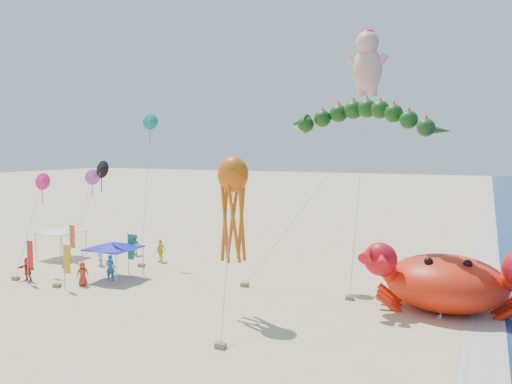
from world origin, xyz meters
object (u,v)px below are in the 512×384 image
(octopus_kite, at_px, (233,201))
(canopy_blue, at_px, (113,245))
(dragon_kite, at_px, (360,123))
(cherub_kite, at_px, (367,61))
(crab_inflatable, at_px, (446,281))
(canopy_white, at_px, (61,229))

(octopus_kite, relative_size, canopy_blue, 2.53)
(dragon_kite, distance_m, canopy_blue, 19.25)
(dragon_kite, height_order, cherub_kite, cherub_kite)
(canopy_blue, bearing_deg, dragon_kite, 15.51)
(cherub_kite, relative_size, octopus_kite, 2.04)
(crab_inflatable, bearing_deg, dragon_kite, 158.81)
(cherub_kite, distance_m, octopus_kite, 17.19)
(crab_inflatable, xyz_separation_m, canopy_blue, (-22.21, -2.43, 0.67))
(crab_inflatable, height_order, canopy_blue, crab_inflatable)
(octopus_kite, xyz_separation_m, canopy_white, (-20.21, 6.72, -4.01))
(dragon_kite, xyz_separation_m, canopy_blue, (-16.60, -4.61, -8.58))
(cherub_kite, xyz_separation_m, canopy_white, (-24.50, -6.98, -13.47))
(dragon_kite, xyz_separation_m, canopy_white, (-25.46, -1.03, -8.59))
(dragon_kite, bearing_deg, octopus_kite, -124.12)
(dragon_kite, height_order, canopy_white, dragon_kite)
(crab_inflatable, relative_size, octopus_kite, 1.03)
(crab_inflatable, distance_m, canopy_white, 31.10)
(crab_inflatable, bearing_deg, cherub_kite, 128.96)
(canopy_blue, bearing_deg, octopus_kite, -15.45)
(cherub_kite, distance_m, canopy_white, 28.82)
(cherub_kite, bearing_deg, canopy_white, -164.10)
(dragon_kite, relative_size, cherub_kite, 0.69)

